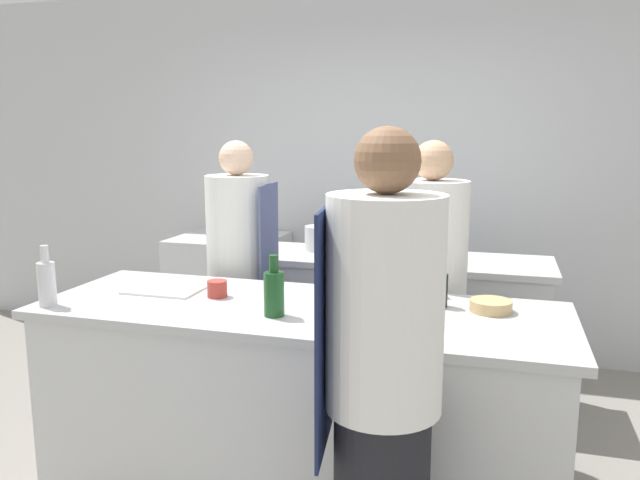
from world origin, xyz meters
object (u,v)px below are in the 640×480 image
(chef_at_pass_far, at_px, (428,299))
(bottle_wine, at_px, (399,290))
(bottle_olive_oil, at_px, (274,292))
(stockpot, at_px, (321,238))
(bottle_vinegar, at_px, (47,282))
(chef_at_stove, at_px, (240,282))
(bowl_mixing_large, at_px, (388,317))
(bowl_prep_small, at_px, (491,306))
(cup, at_px, (217,289))
(oven_range, at_px, (230,294))
(bottle_sauce, at_px, (440,289))
(chef_at_prep_near, at_px, (382,389))
(bottle_cooking_oil, at_px, (407,285))

(chef_at_pass_far, height_order, bottle_wine, chef_at_pass_far)
(bottle_olive_oil, xyz_separation_m, stockpot, (-0.22, 1.49, -0.03))
(bottle_vinegar, relative_size, bottle_wine, 1.47)
(bottle_olive_oil, height_order, bottle_wine, bottle_olive_oil)
(chef_at_stove, height_order, stockpot, chef_at_stove)
(bowl_mixing_large, distance_m, bowl_prep_small, 0.52)
(bowl_prep_small, relative_size, stockpot, 0.83)
(chef_at_stove, distance_m, bottle_olive_oil, 1.05)
(cup, bearing_deg, stockpot, 82.98)
(oven_range, distance_m, bottle_wine, 2.30)
(bottle_vinegar, height_order, bowl_prep_small, bottle_vinegar)
(chef_at_pass_far, distance_m, bottle_sauce, 0.51)
(chef_at_pass_far, bearing_deg, bottle_wine, 149.53)
(bowl_prep_small, xyz_separation_m, stockpot, (-1.12, 1.16, 0.06))
(bottle_olive_oil, relative_size, stockpot, 1.21)
(bottle_sauce, bearing_deg, bowl_mixing_large, -116.74)
(chef_at_prep_near, xyz_separation_m, bottle_cooking_oil, (-0.05, 0.91, 0.13))
(chef_at_prep_near, height_order, chef_at_pass_far, chef_at_prep_near)
(chef_at_pass_far, bearing_deg, chef_at_stove, 65.01)
(bottle_olive_oil, distance_m, bottle_wine, 0.58)
(chef_at_pass_far, relative_size, bottle_cooking_oil, 9.06)
(chef_at_pass_far, bearing_deg, bowl_prep_small, -167.67)
(chef_at_stove, xyz_separation_m, bowl_prep_small, (1.45, -0.54, 0.12))
(bottle_wine, height_order, bowl_prep_small, bottle_wine)
(bottle_sauce, relative_size, bowl_prep_small, 1.14)
(bottle_vinegar, distance_m, bottle_wine, 1.61)
(chef_at_stove, distance_m, chef_at_pass_far, 1.12)
(bowl_mixing_large, bearing_deg, bottle_cooking_oil, 87.73)
(chef_at_stove, bearing_deg, cup, 10.56)
(chef_at_prep_near, relative_size, bottle_olive_oil, 6.43)
(bottle_sauce, bearing_deg, bowl_prep_small, -4.36)
(chef_at_pass_far, relative_size, bottle_olive_oil, 6.19)
(bottle_olive_oil, height_order, cup, bottle_olive_oil)
(oven_range, bearing_deg, cup, -67.14)
(chef_at_prep_near, relative_size, chef_at_stove, 1.04)
(chef_at_prep_near, distance_m, bottle_sauce, 0.87)
(chef_at_pass_far, xyz_separation_m, bottle_cooking_oil, (-0.06, -0.40, 0.17))
(bottle_wine, xyz_separation_m, bowl_mixing_large, (0.00, -0.29, -0.04))
(bottle_wine, bearing_deg, bowl_mixing_large, -89.49)
(chef_at_prep_near, xyz_separation_m, bowl_mixing_large, (-0.07, 0.50, 0.10))
(bottle_vinegar, distance_m, bottle_cooking_oil, 1.66)
(oven_range, height_order, bottle_wine, bottle_wine)
(chef_at_prep_near, height_order, bottle_cooking_oil, chef_at_prep_near)
(stockpot, bearing_deg, bottle_vinegar, -117.11)
(chef_at_stove, height_order, bottle_cooking_oil, chef_at_stove)
(bowl_mixing_large, bearing_deg, oven_range, 129.96)
(bottle_sauce, bearing_deg, cup, -172.72)
(bowl_prep_small, bearing_deg, oven_range, 141.90)
(stockpot, bearing_deg, chef_at_stove, -118.16)
(bottle_wine, relative_size, bottle_sauce, 0.91)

